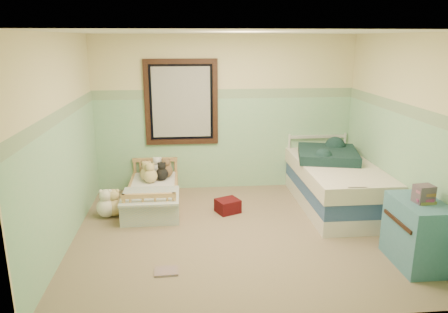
{
  "coord_description": "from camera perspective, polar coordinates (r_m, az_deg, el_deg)",
  "views": [
    {
      "loc": [
        -0.65,
        -5.0,
        2.43
      ],
      "look_at": [
        -0.15,
        0.35,
        0.94
      ],
      "focal_mm": 34.08,
      "sensor_mm": 36.0,
      "label": 1
    }
  ],
  "objects": [
    {
      "name": "border_strip",
      "position": [
        6.87,
        0.14,
        8.41
      ],
      "size": [
        4.2,
        0.01,
        0.15
      ],
      "primitive_type": "cube",
      "color": "#467953",
      "rests_on": "wall_back"
    },
    {
      "name": "floor_book",
      "position": [
        4.78,
        -7.75,
        -15.02
      ],
      "size": [
        0.26,
        0.21,
        0.02
      ],
      "primitive_type": "cube",
      "rotation": [
        0.0,
        0.0,
        0.04
      ],
      "color": "orange",
      "rests_on": "floor"
    },
    {
      "name": "extra_plush_0",
      "position": [
        6.56,
        -9.84,
        -2.59
      ],
      "size": [
        0.21,
        0.21,
        0.21
      ],
      "primitive_type": "sphere",
      "color": "#DBC07F",
      "rests_on": "toddler_mattress"
    },
    {
      "name": "patchwork_quilt",
      "position": [
        6.0,
        -9.85,
        -5.26
      ],
      "size": [
        0.79,
        0.73,
        0.03
      ],
      "primitive_type": "cube",
      "color": "#7DA5DA",
      "rests_on": "toddler_mattress"
    },
    {
      "name": "wall_right",
      "position": [
        5.83,
        23.0,
        2.61
      ],
      "size": [
        0.04,
        3.6,
        2.5
      ],
      "primitive_type": "cube",
      "color": "beige",
      "rests_on": "floor"
    },
    {
      "name": "extra_plush_1",
      "position": [
        6.78,
        -7.75,
        -1.92
      ],
      "size": [
        0.21,
        0.21,
        0.21
      ],
      "primitive_type": "sphere",
      "color": "brown",
      "rests_on": "toddler_mattress"
    },
    {
      "name": "wall_front",
      "position": [
        3.47,
        5.83,
        -4.44
      ],
      "size": [
        4.2,
        0.04,
        2.5
      ],
      "primitive_type": "cube",
      "color": "beige",
      "rests_on": "floor"
    },
    {
      "name": "teal_blanket",
      "position": [
        6.65,
        13.73,
        0.29
      ],
      "size": [
        1.05,
        1.09,
        0.14
      ],
      "primitive_type": "cube",
      "rotation": [
        0.0,
        0.0,
        -0.23
      ],
      "color": "black",
      "rests_on": "twin_mattress"
    },
    {
      "name": "twin_boxspring",
      "position": [
        6.51,
        14.76,
        -3.8
      ],
      "size": [
        1.01,
        2.03,
        0.22
      ],
      "primitive_type": "cube",
      "color": "navy",
      "rests_on": "twin_bed_frame"
    },
    {
      "name": "red_pillow",
      "position": [
        6.18,
        0.51,
        -6.63
      ],
      "size": [
        0.39,
        0.37,
        0.19
      ],
      "primitive_type": "cube",
      "rotation": [
        0.0,
        0.0,
        0.42
      ],
      "color": "maroon",
      "rests_on": "floor"
    },
    {
      "name": "dresser",
      "position": [
        5.19,
        24.46,
        -9.31
      ],
      "size": [
        0.46,
        0.74,
        0.74
      ],
      "primitive_type": "cube",
      "color": "teal",
      "rests_on": "floor"
    },
    {
      "name": "plush_floor_tan",
      "position": [
        6.25,
        -14.55,
        -6.54
      ],
      "size": [
        0.27,
        0.27,
        0.27
      ],
      "primitive_type": "sphere",
      "color": "#DBC07F",
      "rests_on": "floor"
    },
    {
      "name": "window_blinds",
      "position": [
        6.84,
        -5.74,
        7.24
      ],
      "size": [
        0.92,
        0.01,
        1.12
      ],
      "primitive_type": "cube",
      "color": "beige",
      "rests_on": "window_frame"
    },
    {
      "name": "floor",
      "position": [
        5.6,
        1.91,
        -10.29
      ],
      "size": [
        4.2,
        3.6,
        0.02
      ],
      "primitive_type": "cube",
      "color": "#75664C",
      "rests_on": "ground"
    },
    {
      "name": "toddler_mattress",
      "position": [
        6.45,
        -9.53,
        -4.46
      ],
      "size": [
        0.66,
        1.39,
        0.12
      ],
      "primitive_type": "cube",
      "color": "white",
      "rests_on": "toddler_bed_frame"
    },
    {
      "name": "twin_bed_frame",
      "position": [
        6.59,
        14.63,
        -5.6
      ],
      "size": [
        1.01,
        2.03,
        0.22
      ],
      "primitive_type": "cube",
      "color": "white",
      "rests_on": "floor"
    },
    {
      "name": "ceiling",
      "position": [
        5.04,
        2.17,
        16.45
      ],
      "size": [
        4.2,
        3.6,
        0.02
      ],
      "primitive_type": "cube",
      "color": "silver",
      "rests_on": "wall_back"
    },
    {
      "name": "plush_bed_tan",
      "position": [
        6.67,
        -10.29,
        -2.32
      ],
      "size": [
        0.21,
        0.21,
        0.21
      ],
      "primitive_type": "sphere",
      "color": "#DBC07F",
      "rests_on": "toddler_mattress"
    },
    {
      "name": "wall_left",
      "position": [
        5.33,
        -20.96,
        1.72
      ],
      "size": [
        0.04,
        3.6,
        2.5
      ],
      "primitive_type": "cube",
      "color": "beige",
      "rests_on": "floor"
    },
    {
      "name": "toddler_bed_frame",
      "position": [
        6.5,
        -9.47,
        -5.73
      ],
      "size": [
        0.73,
        1.45,
        0.19
      ],
      "primitive_type": "cube",
      "color": "#AC8052",
      "rests_on": "floor"
    },
    {
      "name": "book_stack",
      "position": [
        5.0,
        25.22,
        -4.55
      ],
      "size": [
        0.21,
        0.17,
        0.19
      ],
      "primitive_type": "cube",
      "rotation": [
        0.0,
        0.0,
        0.14
      ],
      "color": "brown",
      "rests_on": "dresser"
    },
    {
      "name": "plush_bed_brown",
      "position": [
        6.89,
        -10.55,
        -1.9
      ],
      "size": [
        0.18,
        0.18,
        0.18
      ],
      "primitive_type": "sphere",
      "color": "brown",
      "rests_on": "toddler_mattress"
    },
    {
      "name": "wainscot_mint",
      "position": [
        7.02,
        0.14,
        1.71
      ],
      "size": [
        4.2,
        0.01,
        1.5
      ],
      "primitive_type": "cube",
      "color": "#81BE90",
      "rests_on": "floor"
    },
    {
      "name": "twin_mattress",
      "position": [
        6.44,
        14.9,
        -1.95
      ],
      "size": [
        1.05,
        2.07,
        0.22
      ],
      "primitive_type": "cube",
      "color": "beige",
      "rests_on": "twin_boxspring"
    },
    {
      "name": "wall_back",
      "position": [
        6.93,
        0.13,
        5.76
      ],
      "size": [
        4.2,
        0.04,
        2.5
      ],
      "primitive_type": "cube",
      "color": "beige",
      "rests_on": "floor"
    },
    {
      "name": "plush_floor_cream",
      "position": [
        6.23,
        -15.47,
        -6.62
      ],
      "size": [
        0.28,
        0.28,
        0.28
      ],
      "primitive_type": "sphere",
      "color": "white",
      "rests_on": "floor"
    },
    {
      "name": "window_frame",
      "position": [
        6.83,
        -5.75,
        7.23
      ],
      "size": [
        1.16,
        0.06,
        1.36
      ],
      "primitive_type": "cube",
      "color": "black",
      "rests_on": "wall_back"
    },
    {
      "name": "plush_bed_dark",
      "position": [
        6.65,
        -8.31,
        -2.34
      ],
      "size": [
        0.19,
        0.19,
        0.19
      ],
      "primitive_type": "sphere",
      "color": "black",
      "rests_on": "toddler_mattress"
    },
    {
      "name": "plush_bed_white",
      "position": [
        6.87,
        -8.9,
        -1.73
      ],
      "size": [
        0.21,
        0.21,
        0.21
      ],
      "primitive_type": "sphere",
      "color": "silver",
      "rests_on": "toddler_mattress"
    }
  ]
}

